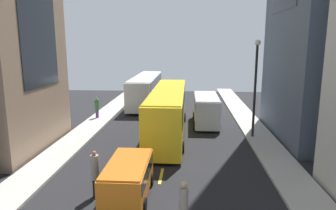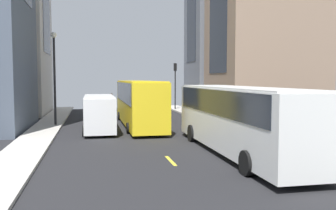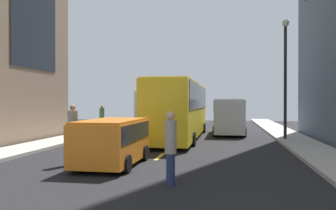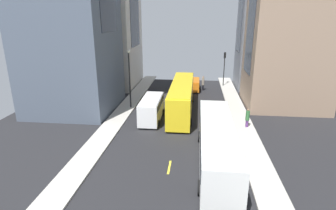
{
  "view_description": "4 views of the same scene",
  "coord_description": "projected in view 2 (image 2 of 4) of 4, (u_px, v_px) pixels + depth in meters",
  "views": [
    {
      "loc": [
        1.42,
        -26.09,
        7.07
      ],
      "look_at": [
        -0.45,
        1.81,
        1.48
      ],
      "focal_mm": 32.89,
      "sensor_mm": 36.0,
      "label": 1
    },
    {
      "loc": [
        3.5,
        26.76,
        3.76
      ],
      "look_at": [
        -1.22,
        4.01,
        2.1
      ],
      "focal_mm": 39.39,
      "sensor_mm": 36.0,
      "label": 2
    },
    {
      "loc": [
        2.9,
        -25.4,
        2.37
      ],
      "look_at": [
        -1.73,
        1.78,
        2.13
      ],
      "focal_mm": 37.61,
      "sensor_mm": 36.0,
      "label": 3
    },
    {
      "loc": [
        -1.91,
        29.16,
        11.18
      ],
      "look_at": [
        1.04,
        1.84,
        2.23
      ],
      "focal_mm": 29.43,
      "sensor_mm": 36.0,
      "label": 4
    }
  ],
  "objects": [
    {
      "name": "pedestrian_crossing_mid",
      "position": [
        151.0,
        102.0,
        40.29
      ],
      "size": [
        0.38,
        0.38,
        2.26
      ],
      "rotation": [
        0.0,
        0.0,
        0.78
      ],
      "color": "black",
      "rests_on": "ground"
    },
    {
      "name": "pedestrian_walking_far",
      "position": [
        243.0,
        115.0,
        26.66
      ],
      "size": [
        0.4,
        0.4,
        1.95
      ],
      "rotation": [
        0.0,
        0.0,
        5.49
      ],
      "color": "#593372",
      "rests_on": "ground"
    },
    {
      "name": "traffic_light_near_corner",
      "position": [
        175.0,
        77.0,
        43.68
      ],
      "size": [
        0.32,
        0.44,
        5.44
      ],
      "color": "black",
      "rests_on": "ground"
    },
    {
      "name": "sidewalk_east",
      "position": [
        42.0,
        132.0,
        25.71
      ],
      "size": [
        2.17,
        44.0,
        0.15
      ],
      "primitive_type": "cube",
      "color": "#B2ADA3",
      "rests_on": "ground"
    },
    {
      "name": "car_orange_0",
      "position": [
        137.0,
        104.0,
        39.88
      ],
      "size": [
        2.05,
        4.11,
        1.71
      ],
      "color": "orange",
      "rests_on": "ground"
    },
    {
      "name": "delivery_van_white",
      "position": [
        99.0,
        111.0,
        25.74
      ],
      "size": [
        2.25,
        5.82,
        2.58
      ],
      "color": "white",
      "rests_on": "ground"
    },
    {
      "name": "building_west_1",
      "position": [
        265.0,
        19.0,
        35.41
      ],
      "size": [
        9.58,
        8.64,
        19.09
      ],
      "color": "#937760",
      "rests_on": "ground"
    },
    {
      "name": "pedestrian_crossing_near",
      "position": [
        112.0,
        102.0,
        41.96
      ],
      "size": [
        0.34,
        0.34,
        2.1
      ],
      "rotation": [
        0.0,
        0.0,
        1.08
      ],
      "color": "navy",
      "rests_on": "ground"
    },
    {
      "name": "sidewalk_west",
      "position": [
        229.0,
        126.0,
        28.51
      ],
      "size": [
        2.17,
        44.0,
        0.15
      ],
      "primitive_type": "cube",
      "color": "#B2ADA3",
      "rests_on": "ground"
    },
    {
      "name": "lane_stripe_3",
      "position": [
        171.0,
        161.0,
        16.86
      ],
      "size": [
        0.16,
        2.0,
        0.01
      ],
      "primitive_type": "cube",
      "color": "yellow",
      "rests_on": "ground"
    },
    {
      "name": "ground_plane",
      "position": [
        141.0,
        130.0,
        27.12
      ],
      "size": [
        40.0,
        40.0,
        0.0
      ],
      "primitive_type": "plane",
      "color": "black"
    },
    {
      "name": "lane_stripe_1",
      "position": [
        127.0,
        116.0,
        37.37
      ],
      "size": [
        0.16,
        2.0,
        0.01
      ],
      "primitive_type": "cube",
      "color": "yellow",
      "rests_on": "ground"
    },
    {
      "name": "lane_stripe_2",
      "position": [
        141.0,
        130.0,
        27.12
      ],
      "size": [
        0.16,
        2.0,
        0.01
      ],
      "primitive_type": "cube",
      "color": "yellow",
      "rests_on": "ground"
    },
    {
      "name": "city_bus_white",
      "position": [
        238.0,
        114.0,
        18.3
      ],
      "size": [
        2.8,
        12.95,
        3.35
      ],
      "color": "silver",
      "rests_on": "ground"
    },
    {
      "name": "streetcar_yellow",
      "position": [
        138.0,
        99.0,
        29.42
      ],
      "size": [
        2.7,
        13.51,
        3.59
      ],
      "color": "yellow",
      "rests_on": "ground"
    },
    {
      "name": "building_west_0",
      "position": [
        225.0,
        3.0,
        44.31
      ],
      "size": [
        8.46,
        7.11,
        25.69
      ],
      "color": "slate",
      "rests_on": "ground"
    },
    {
      "name": "lane_stripe_0",
      "position": [
        120.0,
        108.0,
        47.63
      ],
      "size": [
        0.16,
        2.0,
        0.01
      ],
      "primitive_type": "cube",
      "color": "yellow",
      "rests_on": "ground"
    },
    {
      "name": "streetlamp_near",
      "position": [
        54.0,
        69.0,
        28.67
      ],
      "size": [
        0.44,
        0.44,
        7.21
      ],
      "color": "black",
      "rests_on": "ground"
    }
  ]
}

